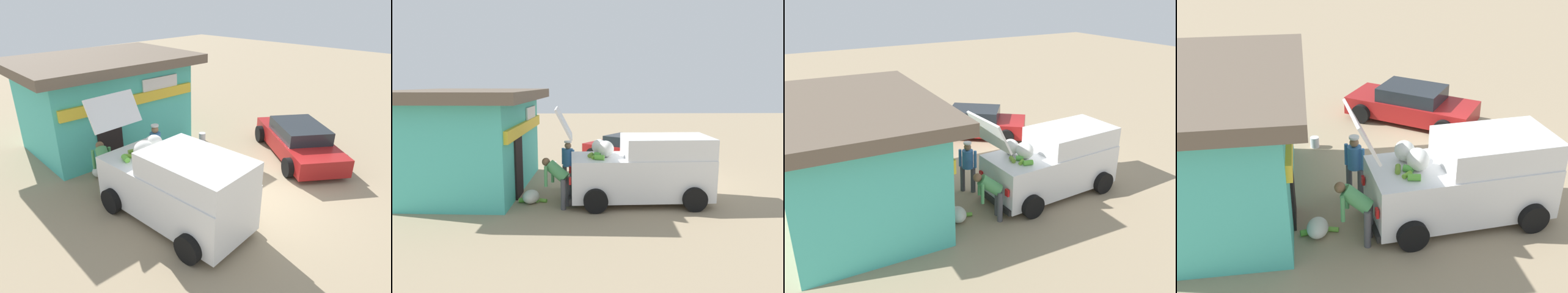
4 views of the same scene
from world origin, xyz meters
The scene contains 8 objects.
ground_plane centered at (0.00, 0.00, 0.00)m, with size 60.00×60.00×0.00m, color #9E896B.
storefront_bar centered at (-0.94, 6.27, 1.72)m, with size 6.51×4.83×3.32m.
delivery_van centered at (-2.61, 0.67, 1.00)m, with size 2.18×4.58×2.85m.
parked_sedan centered at (2.99, 0.32, 0.57)m, with size 3.95×4.36×1.20m.
vendor_standing centered at (-1.33, 2.99, 0.95)m, with size 0.48×0.48×1.66m.
customer_bending centered at (-3.07, 3.22, 0.89)m, with size 0.67×0.83×1.43m.
unloaded_banana_pile centered at (-2.69, 4.06, 0.18)m, with size 0.71×0.86×0.40m.
paint_bucket centered at (1.63, 3.71, 0.16)m, with size 0.26×0.26×0.32m, color silver.
Camera 1 is at (-7.55, -4.69, 5.35)m, focal length 31.23 mm.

